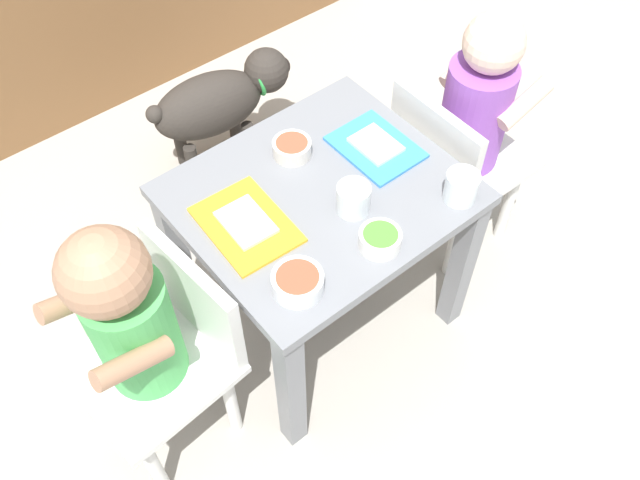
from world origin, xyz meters
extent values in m
plane|color=#9E998E|center=(0.00, 0.00, 0.00)|extent=(7.00, 7.00, 0.00)
cube|color=slate|center=(0.00, 0.00, 0.45)|extent=(0.56, 0.48, 0.03)
cube|color=slate|center=(-0.25, -0.21, 0.22)|extent=(0.04, 0.04, 0.44)
cube|color=slate|center=(0.25, -0.21, 0.22)|extent=(0.04, 0.04, 0.44)
cube|color=slate|center=(-0.25, 0.21, 0.22)|extent=(0.04, 0.04, 0.44)
cube|color=slate|center=(0.25, 0.21, 0.22)|extent=(0.04, 0.04, 0.44)
cube|color=silver|center=(-0.45, -0.02, 0.28)|extent=(0.30, 0.30, 0.02)
cube|color=silver|center=(-0.32, -0.01, 0.40)|extent=(0.05, 0.27, 0.22)
cylinder|color=#4CB259|center=(-0.45, -0.02, 0.42)|extent=(0.15, 0.15, 0.26)
sphere|color=#A87A5B|center=(-0.46, -0.03, 0.62)|extent=(0.15, 0.15, 0.15)
cylinder|color=silver|center=(-0.56, 0.07, 0.14)|extent=(0.03, 0.03, 0.27)
cylinder|color=silver|center=(-0.54, -0.13, 0.14)|extent=(0.03, 0.03, 0.27)
cylinder|color=silver|center=(-0.36, 0.08, 0.14)|extent=(0.03, 0.03, 0.27)
cylinder|color=silver|center=(-0.34, -0.12, 0.14)|extent=(0.03, 0.03, 0.27)
cylinder|color=#A87A5B|center=(-0.51, 0.06, 0.49)|extent=(0.15, 0.05, 0.09)
cylinder|color=#A87A5B|center=(-0.49, -0.11, 0.49)|extent=(0.15, 0.05, 0.09)
cube|color=silver|center=(0.45, -0.02, 0.28)|extent=(0.28, 0.28, 0.02)
cube|color=silver|center=(0.32, -0.01, 0.40)|extent=(0.03, 0.27, 0.22)
cylinder|color=purple|center=(0.45, -0.02, 0.43)|extent=(0.16, 0.16, 0.27)
sphere|color=beige|center=(0.46, -0.02, 0.62)|extent=(0.13, 0.13, 0.13)
cylinder|color=silver|center=(0.55, -0.12, 0.14)|extent=(0.03, 0.03, 0.27)
cylinder|color=silver|center=(0.55, 0.08, 0.14)|extent=(0.03, 0.03, 0.27)
cylinder|color=silver|center=(0.35, -0.11, 0.14)|extent=(0.03, 0.03, 0.27)
cylinder|color=silver|center=(0.35, 0.09, 0.14)|extent=(0.03, 0.03, 0.27)
cylinder|color=beige|center=(0.50, -0.10, 0.49)|extent=(0.15, 0.04, 0.09)
cylinder|color=beige|center=(0.50, 0.07, 0.49)|extent=(0.15, 0.04, 0.09)
ellipsoid|color=#332D28|center=(0.10, 0.62, 0.22)|extent=(0.34, 0.21, 0.18)
sphere|color=#332D28|center=(0.28, 0.59, 0.26)|extent=(0.13, 0.13, 0.13)
sphere|color=black|center=(0.33, 0.58, 0.26)|extent=(0.06, 0.06, 0.06)
torus|color=green|center=(0.25, 0.60, 0.25)|extent=(0.05, 0.11, 0.11)
sphere|color=#332D28|center=(-0.05, 0.64, 0.26)|extent=(0.05, 0.05, 0.05)
cylinder|color=#332D28|center=(0.18, 0.56, 0.07)|extent=(0.04, 0.04, 0.14)
cylinder|color=#332D28|center=(0.19, 0.65, 0.07)|extent=(0.04, 0.04, 0.14)
cylinder|color=#332D28|center=(0.00, 0.58, 0.07)|extent=(0.04, 0.04, 0.14)
cylinder|color=#332D28|center=(0.02, 0.68, 0.07)|extent=(0.04, 0.04, 0.14)
cube|color=gold|center=(-0.17, 0.02, 0.47)|extent=(0.16, 0.21, 0.01)
cube|color=white|center=(-0.17, 0.02, 0.48)|extent=(0.09, 0.12, 0.01)
cube|color=#388CD8|center=(0.17, 0.02, 0.47)|extent=(0.14, 0.18, 0.01)
cube|color=white|center=(0.17, 0.02, 0.48)|extent=(0.08, 0.10, 0.01)
cylinder|color=white|center=(0.21, -0.19, 0.50)|extent=(0.07, 0.07, 0.06)
cylinder|color=silver|center=(0.21, -0.19, 0.48)|extent=(0.06, 0.06, 0.03)
cylinder|color=white|center=(0.02, -0.08, 0.50)|extent=(0.07, 0.07, 0.06)
cylinder|color=silver|center=(0.02, -0.08, 0.48)|extent=(0.06, 0.06, 0.03)
cylinder|color=white|center=(-0.18, -0.16, 0.48)|extent=(0.10, 0.10, 0.04)
cylinder|color=#D84C33|center=(-0.18, -0.16, 0.50)|extent=(0.08, 0.08, 0.01)
cylinder|color=silver|center=(0.02, 0.12, 0.48)|extent=(0.08, 0.08, 0.03)
cylinder|color=#D84C33|center=(0.02, 0.12, 0.50)|extent=(0.07, 0.07, 0.01)
cylinder|color=white|center=(0.00, -0.18, 0.48)|extent=(0.08, 0.08, 0.03)
cylinder|color=#4C8C33|center=(0.00, -0.18, 0.50)|extent=(0.07, 0.07, 0.01)
camera|label=1|loc=(-0.58, -0.72, 1.49)|focal=38.19mm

